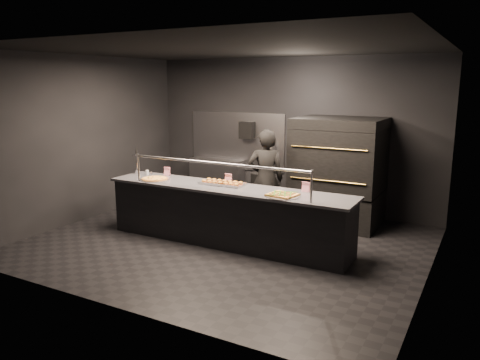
{
  "coord_description": "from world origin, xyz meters",
  "views": [
    {
      "loc": [
        3.6,
        -6.13,
        2.52
      ],
      "look_at": [
        0.13,
        0.2,
        1.0
      ],
      "focal_mm": 35.0,
      "sensor_mm": 36.0,
      "label": 1
    }
  ],
  "objects_px": {
    "service_counter": "(227,215)",
    "round_pizza": "(155,179)",
    "prep_shelf": "(217,180)",
    "slider_tray_b": "(230,184)",
    "trash_bin": "(261,190)",
    "towel_dispenser": "(247,130)",
    "slider_tray_a": "(214,182)",
    "worker": "(266,179)",
    "beer_tap": "(137,166)",
    "square_pizza": "(282,195)",
    "pizza_oven": "(338,171)",
    "fire_extinguisher": "(271,156)"
  },
  "relations": [
    {
      "from": "trash_bin",
      "to": "fire_extinguisher",
      "type": "bearing_deg",
      "value": 53.16
    },
    {
      "from": "slider_tray_b",
      "to": "worker",
      "type": "relative_size",
      "value": 0.25
    },
    {
      "from": "square_pizza",
      "to": "worker",
      "type": "relative_size",
      "value": 0.28
    },
    {
      "from": "prep_shelf",
      "to": "fire_extinguisher",
      "type": "height_order",
      "value": "fire_extinguisher"
    },
    {
      "from": "service_counter",
      "to": "round_pizza",
      "type": "distance_m",
      "value": 1.41
    },
    {
      "from": "trash_bin",
      "to": "slider_tray_a",
      "type": "bearing_deg",
      "value": -84.72
    },
    {
      "from": "towel_dispenser",
      "to": "fire_extinguisher",
      "type": "xyz_separation_m",
      "value": [
        0.55,
        0.01,
        -0.49
      ]
    },
    {
      "from": "towel_dispenser",
      "to": "square_pizza",
      "type": "distance_m",
      "value": 3.24
    },
    {
      "from": "round_pizza",
      "to": "square_pizza",
      "type": "xyz_separation_m",
      "value": [
        2.34,
        -0.03,
        0.0
      ]
    },
    {
      "from": "square_pizza",
      "to": "beer_tap",
      "type": "bearing_deg",
      "value": 173.72
    },
    {
      "from": "prep_shelf",
      "to": "worker",
      "type": "bearing_deg",
      "value": -35.21
    },
    {
      "from": "pizza_oven",
      "to": "towel_dispenser",
      "type": "bearing_deg",
      "value": 166.86
    },
    {
      "from": "beer_tap",
      "to": "square_pizza",
      "type": "bearing_deg",
      "value": -6.28
    },
    {
      "from": "pizza_oven",
      "to": "round_pizza",
      "type": "height_order",
      "value": "pizza_oven"
    },
    {
      "from": "beer_tap",
      "to": "trash_bin",
      "type": "relative_size",
      "value": 0.67
    },
    {
      "from": "towel_dispenser",
      "to": "worker",
      "type": "xyz_separation_m",
      "value": [
        1.06,
        -1.31,
        -0.68
      ]
    },
    {
      "from": "prep_shelf",
      "to": "slider_tray_a",
      "type": "relative_size",
      "value": 2.63
    },
    {
      "from": "prep_shelf",
      "to": "round_pizza",
      "type": "relative_size",
      "value": 2.39
    },
    {
      "from": "fire_extinguisher",
      "to": "slider_tray_a",
      "type": "distance_m",
      "value": 2.3
    },
    {
      "from": "slider_tray_a",
      "to": "slider_tray_b",
      "type": "bearing_deg",
      "value": 2.24
    },
    {
      "from": "service_counter",
      "to": "square_pizza",
      "type": "relative_size",
      "value": 8.3
    },
    {
      "from": "towel_dispenser",
      "to": "slider_tray_a",
      "type": "height_order",
      "value": "towel_dispenser"
    },
    {
      "from": "prep_shelf",
      "to": "slider_tray_b",
      "type": "height_order",
      "value": "slider_tray_b"
    },
    {
      "from": "slider_tray_a",
      "to": "square_pizza",
      "type": "xyz_separation_m",
      "value": [
        1.3,
        -0.26,
        -0.01
      ]
    },
    {
      "from": "trash_bin",
      "to": "worker",
      "type": "bearing_deg",
      "value": -60.64
    },
    {
      "from": "fire_extinguisher",
      "to": "trash_bin",
      "type": "bearing_deg",
      "value": -126.84
    },
    {
      "from": "pizza_oven",
      "to": "fire_extinguisher",
      "type": "height_order",
      "value": "pizza_oven"
    },
    {
      "from": "pizza_oven",
      "to": "trash_bin",
      "type": "xyz_separation_m",
      "value": [
        -1.68,
        0.32,
        -0.61
      ]
    },
    {
      "from": "service_counter",
      "to": "slider_tray_b",
      "type": "distance_m",
      "value": 0.5
    },
    {
      "from": "towel_dispenser",
      "to": "round_pizza",
      "type": "relative_size",
      "value": 0.7
    },
    {
      "from": "service_counter",
      "to": "slider_tray_b",
      "type": "bearing_deg",
      "value": 90.11
    },
    {
      "from": "service_counter",
      "to": "worker",
      "type": "height_order",
      "value": "worker"
    },
    {
      "from": "beer_tap",
      "to": "towel_dispenser",
      "type": "bearing_deg",
      "value": 64.63
    },
    {
      "from": "round_pizza",
      "to": "square_pizza",
      "type": "distance_m",
      "value": 2.34
    },
    {
      "from": "square_pizza",
      "to": "worker",
      "type": "xyz_separation_m",
      "value": [
        -0.86,
        1.23,
        -0.07
      ]
    },
    {
      "from": "towel_dispenser",
      "to": "fire_extinguisher",
      "type": "bearing_deg",
      "value": 1.04
    },
    {
      "from": "towel_dispenser",
      "to": "square_pizza",
      "type": "xyz_separation_m",
      "value": [
        1.91,
        -2.54,
        -0.61
      ]
    },
    {
      "from": "service_counter",
      "to": "pizza_oven",
      "type": "xyz_separation_m",
      "value": [
        1.2,
        1.9,
        0.5
      ]
    },
    {
      "from": "prep_shelf",
      "to": "slider_tray_b",
      "type": "xyz_separation_m",
      "value": [
        1.6,
        -2.2,
        0.5
      ]
    },
    {
      "from": "round_pizza",
      "to": "worker",
      "type": "bearing_deg",
      "value": 38.97
    },
    {
      "from": "towel_dispenser",
      "to": "slider_tray_b",
      "type": "bearing_deg",
      "value": -68.39
    },
    {
      "from": "worker",
      "to": "beer_tap",
      "type": "bearing_deg",
      "value": -5.87
    },
    {
      "from": "worker",
      "to": "fire_extinguisher",
      "type": "bearing_deg",
      "value": -98.13
    },
    {
      "from": "towel_dispenser",
      "to": "fire_extinguisher",
      "type": "distance_m",
      "value": 0.74
    },
    {
      "from": "prep_shelf",
      "to": "slider_tray_b",
      "type": "bearing_deg",
      "value": -53.99
    },
    {
      "from": "slider_tray_b",
      "to": "trash_bin",
      "type": "xyz_separation_m",
      "value": [
        -0.48,
        2.1,
        -0.58
      ]
    },
    {
      "from": "fire_extinguisher",
      "to": "pizza_oven",
      "type": "bearing_deg",
      "value": -17.89
    },
    {
      "from": "prep_shelf",
      "to": "worker",
      "type": "xyz_separation_m",
      "value": [
        1.76,
        -1.24,
        0.42
      ]
    },
    {
      "from": "square_pizza",
      "to": "prep_shelf",
      "type": "bearing_deg",
      "value": 136.62
    },
    {
      "from": "towel_dispenser",
      "to": "slider_tray_a",
      "type": "distance_m",
      "value": 2.44
    }
  ]
}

